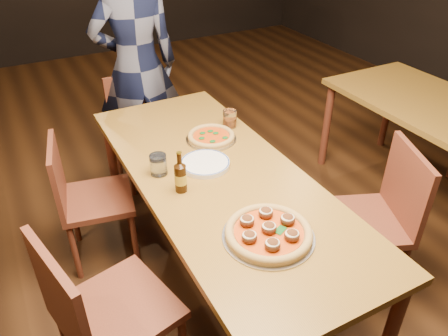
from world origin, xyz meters
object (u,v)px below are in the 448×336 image
table_main (220,186)px  plate_stack (205,164)px  beer_bottle (181,178)px  diner (137,67)px  pizza_meatball (269,232)px  chair_main_e (362,220)px  chair_main_nw (118,309)px  water_glass (158,165)px  chair_main_sw (97,198)px  pizza_margherita (211,136)px  chair_end (142,131)px  amber_glass (230,119)px

table_main → plate_stack: bearing=103.8°
plate_stack → beer_bottle: size_ratio=1.23×
diner → pizza_meatball: bearing=93.7°
chair_main_e → chair_main_nw: bearing=-69.3°
pizza_meatball → water_glass: size_ratio=3.62×
chair_main_sw → water_glass: bearing=-133.4°
chair_main_nw → pizza_margherita: size_ratio=3.26×
table_main → pizza_margherita: pizza_margherita is taller
pizza_margherita → beer_bottle: size_ratio=1.39×
plate_stack → diner: bearing=87.3°
beer_bottle → water_glass: 0.20m
pizza_meatball → plate_stack: pizza_meatball is taller
pizza_meatball → chair_main_sw: bearing=115.9°
chair_main_nw → pizza_margherita: 1.10m
chair_main_e → pizza_meatball: size_ratio=2.38×
chair_end → pizza_margherita: bearing=-80.4°
pizza_meatball → water_glass: (-0.23, 0.67, 0.03)m
table_main → chair_main_e: 0.80m
beer_bottle → table_main: bearing=8.8°
chair_main_e → beer_bottle: size_ratio=4.41×
pizza_meatball → amber_glass: amber_glass is taller
pizza_meatball → plate_stack: 0.62m
table_main → amber_glass: (0.30, 0.44, 0.12)m
chair_main_nw → diner: (0.71, 1.73, 0.39)m
plate_stack → amber_glass: 0.47m
chair_main_e → plate_stack: 0.91m
plate_stack → chair_main_e: bearing=-35.4°
chair_main_nw → pizza_meatball: size_ratio=2.44×
water_glass → chair_main_nw: bearing=-128.8°
pizza_meatball → pizza_margherita: pizza_meatball is taller
chair_main_e → water_glass: 1.13m
chair_main_e → pizza_meatball: chair_main_e is taller
pizza_meatball → beer_bottle: beer_bottle is taller
amber_glass → pizza_meatball: bearing=-109.2°
chair_main_sw → pizza_meatball: (0.51, -1.05, 0.35)m
chair_main_nw → chair_main_sw: bearing=-21.7°
chair_main_e → pizza_meatball: 0.78m
chair_end → pizza_margherita: size_ratio=2.91×
water_glass → diner: (0.30, 1.23, 0.07)m
water_glass → pizza_meatball: bearing=-70.7°
chair_main_nw → chair_main_sw: (0.13, 0.88, -0.05)m
chair_main_e → plate_stack: (-0.70, 0.50, 0.30)m
pizza_meatball → chair_main_nw: bearing=165.4°
plate_stack → table_main: bearing=-76.2°
pizza_meatball → water_glass: water_glass is taller
plate_stack → diner: size_ratio=0.15×
diner → pizza_margherita: bearing=100.9°
pizza_meatball → diner: size_ratio=0.23×
plate_stack → amber_glass: bearing=45.4°
chair_main_sw → plate_stack: chair_main_sw is taller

